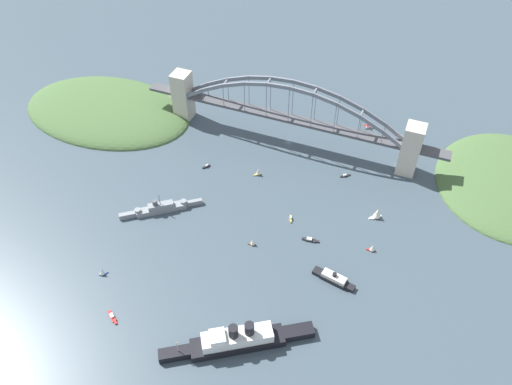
% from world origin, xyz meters
% --- Properties ---
extents(ground_plane, '(1400.00, 1400.00, 0.00)m').
position_xyz_m(ground_plane, '(0.00, 0.00, 0.00)').
color(ground_plane, '#3D4C56').
extents(harbor_arch_bridge, '(271.61, 16.19, 61.35)m').
position_xyz_m(harbor_arch_bridge, '(0.00, 0.00, 25.74)').
color(harbor_arch_bridge, beige).
rests_on(harbor_arch_bridge, ground).
extents(headland_east_shore, '(168.31, 110.20, 23.68)m').
position_xyz_m(headland_east_shore, '(175.08, 19.64, 0.00)').
color(headland_east_shore, '#476638').
rests_on(headland_east_shore, ground).
extents(ocean_liner, '(85.68, 59.36, 21.22)m').
position_xyz_m(ocean_liner, '(-36.71, 200.11, 6.11)').
color(ocean_liner, black).
rests_on(ocean_liner, ground).
extents(naval_cruiser, '(53.47, 41.76, 17.93)m').
position_xyz_m(naval_cruiser, '(64.34, 117.80, 3.32)').
color(naval_cruiser, gray).
rests_on(naval_cruiser, ground).
extents(harbor_ferry_steamer, '(31.31, 11.32, 8.21)m').
position_xyz_m(harbor_ferry_steamer, '(-78.38, 131.40, 2.55)').
color(harbor_ferry_steamer, black).
rests_on(harbor_ferry_steamer, ground).
extents(seaplane_taxiing_near_bridge, '(9.99, 8.98, 4.83)m').
position_xyz_m(seaplane_taxiing_near_bridge, '(-62.11, -47.72, 2.02)').
color(seaplane_taxiing_near_bridge, '#B7B7B2').
rests_on(seaplane_taxiing_near_bridge, ground).
extents(seaplane_second_in_formation, '(11.04, 8.49, 4.86)m').
position_xyz_m(seaplane_second_in_formation, '(37.46, -33.21, 1.99)').
color(seaplane_second_in_formation, '#B7B7B2').
rests_on(seaplane_second_in_formation, ground).
extents(small_boat_0, '(10.69, 7.99, 2.21)m').
position_xyz_m(small_boat_0, '(46.63, 212.59, 0.80)').
color(small_boat_0, '#B2231E').
rests_on(small_boat_0, ground).
extents(small_boat_1, '(6.18, 3.95, 6.88)m').
position_xyz_m(small_boat_1, '(-14.91, 122.43, 3.24)').
color(small_boat_1, brown).
rests_on(small_boat_1, ground).
extents(small_boat_2, '(6.11, 5.87, 8.23)m').
position_xyz_m(small_boat_2, '(9.20, 50.77, 3.85)').
color(small_boat_2, gold).
rests_on(small_boat_2, ground).
extents(small_boat_3, '(3.69, 7.50, 2.62)m').
position_xyz_m(small_boat_3, '(-32.69, 88.48, 0.94)').
color(small_boat_3, gold).
rests_on(small_boat_3, ground).
extents(small_boat_4, '(5.16, 6.51, 2.54)m').
position_xyz_m(small_boat_4, '(53.59, 58.35, 0.92)').
color(small_boat_4, black).
rests_on(small_boat_4, ground).
extents(small_boat_5, '(7.95, 6.70, 2.10)m').
position_xyz_m(small_boat_5, '(-59.04, 25.50, 0.74)').
color(small_boat_5, black).
rests_on(small_boat_5, ground).
extents(small_boat_6, '(12.91, 4.03, 2.38)m').
position_xyz_m(small_boat_6, '(-52.84, 103.17, 0.85)').
color(small_boat_6, black).
rests_on(small_boat_6, ground).
extents(small_boat_7, '(9.62, 8.76, 10.75)m').
position_xyz_m(small_boat_7, '(-93.35, 61.98, 4.98)').
color(small_boat_7, silver).
rests_on(small_boat_7, ground).
extents(small_boat_8, '(5.36, 5.54, 6.84)m').
position_xyz_m(small_boat_8, '(72.06, 185.98, 3.19)').
color(small_boat_8, '#234C8C').
rests_on(small_boat_8, ground).
extents(small_boat_9, '(6.83, 4.31, 6.42)m').
position_xyz_m(small_boat_9, '(-97.27, 95.38, 3.01)').
color(small_boat_9, '#B2231E').
rests_on(small_boat_9, ground).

